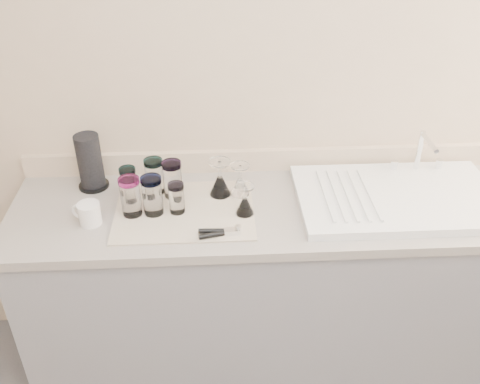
{
  "coord_description": "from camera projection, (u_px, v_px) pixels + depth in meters",
  "views": [
    {
      "loc": [
        -0.2,
        -0.58,
        2.13
      ],
      "look_at": [
        -0.1,
        1.15,
        1.0
      ],
      "focal_mm": 40.0,
      "sensor_mm": 36.0,
      "label": 1
    }
  ],
  "objects": [
    {
      "name": "room_envelope",
      "position": [
        348.0,
        295.0,
        0.81
      ],
      "size": [
        3.54,
        3.5,
        2.52
      ],
      "color": "#57575C",
      "rests_on": "ground"
    },
    {
      "name": "counter_unit",
      "position": [
        261.0,
        287.0,
        2.42
      ],
      "size": [
        2.06,
        0.62,
        0.9
      ],
      "color": "slate",
      "rests_on": "ground"
    },
    {
      "name": "sink_unit",
      "position": [
        398.0,
        197.0,
        2.19
      ],
      "size": [
        0.82,
        0.5,
        0.22
      ],
      "color": "white",
      "rests_on": "counter_unit"
    },
    {
      "name": "dish_towel",
      "position": [
        185.0,
        211.0,
        2.13
      ],
      "size": [
        0.55,
        0.42,
        0.01
      ],
      "primitive_type": "cube",
      "color": "beige",
      "rests_on": "counter_unit"
    },
    {
      "name": "tumbler_teal",
      "position": [
        129.0,
        183.0,
        2.17
      ],
      "size": [
        0.07,
        0.07,
        0.13
      ],
      "color": "white",
      "rests_on": "dish_towel"
    },
    {
      "name": "tumbler_cyan",
      "position": [
        154.0,
        176.0,
        2.2
      ],
      "size": [
        0.08,
        0.08,
        0.15
      ],
      "color": "white",
      "rests_on": "dish_towel"
    },
    {
      "name": "tumbler_purple",
      "position": [
        173.0,
        179.0,
        2.18
      ],
      "size": [
        0.08,
        0.08,
        0.16
      ],
      "color": "white",
      "rests_on": "dish_towel"
    },
    {
      "name": "tumbler_magenta",
      "position": [
        131.0,
        196.0,
        2.07
      ],
      "size": [
        0.08,
        0.08,
        0.16
      ],
      "color": "white",
      "rests_on": "dish_towel"
    },
    {
      "name": "tumbler_blue",
      "position": [
        152.0,
        195.0,
        2.07
      ],
      "size": [
        0.08,
        0.08,
        0.16
      ],
      "color": "white",
      "rests_on": "dish_towel"
    },
    {
      "name": "tumbler_lavender",
      "position": [
        177.0,
        198.0,
        2.09
      ],
      "size": [
        0.06,
        0.06,
        0.13
      ],
      "color": "white",
      "rests_on": "dish_towel"
    },
    {
      "name": "goblet_back_left",
      "position": [
        220.0,
        183.0,
        2.2
      ],
      "size": [
        0.09,
        0.09,
        0.16
      ],
      "color": "white",
      "rests_on": "dish_towel"
    },
    {
      "name": "goblet_back_right",
      "position": [
        240.0,
        184.0,
        2.2
      ],
      "size": [
        0.08,
        0.08,
        0.14
      ],
      "color": "white",
      "rests_on": "dish_towel"
    },
    {
      "name": "goblet_front_right",
      "position": [
        245.0,
        204.0,
        2.09
      ],
      "size": [
        0.07,
        0.07,
        0.13
      ],
      "color": "white",
      "rests_on": "dish_towel"
    },
    {
      "name": "can_opener",
      "position": [
        220.0,
        232.0,
        1.99
      ],
      "size": [
        0.16,
        0.06,
        0.02
      ],
      "color": "silver",
      "rests_on": "dish_towel"
    },
    {
      "name": "white_mug",
      "position": [
        89.0,
        213.0,
        2.05
      ],
      "size": [
        0.13,
        0.11,
        0.09
      ],
      "color": "white",
      "rests_on": "counter_unit"
    },
    {
      "name": "paper_towel_roll",
      "position": [
        90.0,
        162.0,
        2.23
      ],
      "size": [
        0.13,
        0.13,
        0.24
      ],
      "color": "black",
      "rests_on": "counter_unit"
    }
  ]
}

